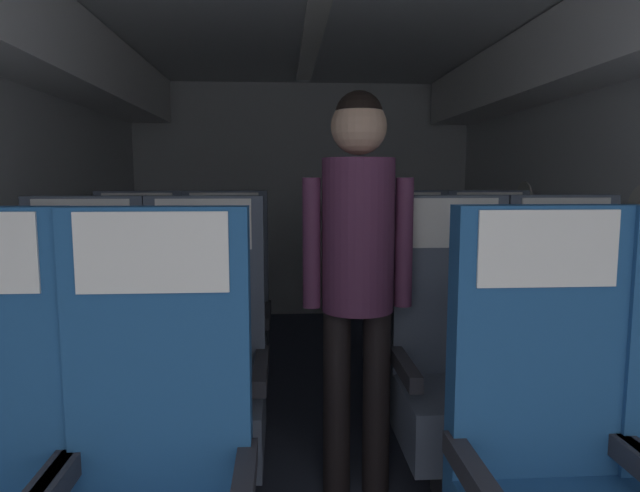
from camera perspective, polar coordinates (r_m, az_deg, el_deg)
name	(u,v)px	position (r m, az deg, el deg)	size (l,w,h in m)	color
ground	(323,449)	(2.82, 0.35, -20.05)	(3.31, 5.67, 0.02)	#2D3342
fuselage_shell	(320,118)	(2.77, 0.02, 12.97)	(3.19, 5.32, 2.18)	silver
seat_a_right_window	(553,485)	(1.65, 22.71, -21.57)	(0.49, 0.50, 1.20)	#38383D
seat_b_left_window	(81,381)	(2.38, -23.19, -12.57)	(0.49, 0.50, 1.20)	#38383D
seat_b_left_aisle	(205,379)	(2.27, -11.71, -13.13)	(0.49, 0.50, 1.20)	#38383D
seat_b_right_aisle	(568,370)	(2.53, 24.04, -11.47)	(0.49, 0.50, 1.20)	#38383D
seat_b_right_window	(455,373)	(2.34, 13.61, -12.48)	(0.49, 0.50, 1.20)	#38383D
seat_c_left_window	(138,324)	(3.14, -18.12, -7.61)	(0.49, 0.50, 1.20)	#38383D
seat_c_left_aisle	(225,322)	(3.08, -9.68, -7.66)	(0.49, 0.50, 1.20)	#38383D
seat_c_right_aisle	(491,318)	(3.25, 17.08, -7.07)	(0.49, 0.50, 1.20)	#38383D
seat_c_right_window	(409,319)	(3.14, 9.06, -7.35)	(0.49, 0.50, 1.20)	#38383D
flight_attendant	(358,252)	(2.17, 3.89, -0.66)	(0.43, 0.28, 1.60)	black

